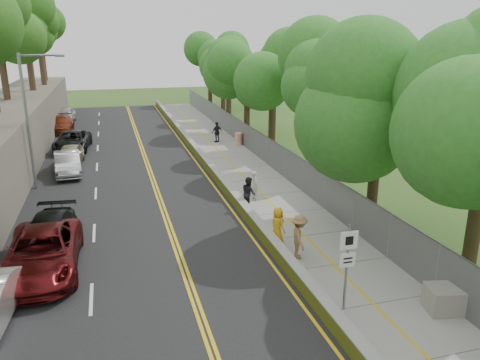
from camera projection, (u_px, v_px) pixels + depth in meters
name	position (u px, v px, depth m)	size (l,w,h in m)	color
ground	(283.00, 273.00, 18.33)	(140.00, 140.00, 0.00)	#33511E
road	(125.00, 177.00, 30.72)	(11.20, 66.00, 0.04)	black
sidewalk	(241.00, 168.00, 32.78)	(4.20, 66.00, 0.05)	gray
jersey_barrier	(209.00, 167.00, 32.10)	(0.42, 66.00, 0.60)	#BCD420
chainlink_fence	(270.00, 153.00, 33.03)	(0.04, 66.00, 2.00)	slate
trees_fenceside	(304.00, 65.00, 31.87)	(7.00, 66.00, 14.00)	#39862B
streetlight	(31.00, 112.00, 27.13)	(2.52, 0.22, 8.00)	gray
signpost	(347.00, 258.00, 15.25)	(0.62, 0.09, 3.10)	gray
construction_barrel	(239.00, 139.00, 39.48)	(0.63, 0.63, 1.03)	#E75227
concrete_block	(446.00, 299.00, 15.62)	(1.30, 0.97, 0.86)	slate
car_2	(42.00, 253.00, 18.12)	(2.72, 5.90, 1.64)	#581011
car_3	(48.00, 235.00, 19.94)	(2.05, 5.04, 1.46)	black
car_4	(70.00, 155.00, 33.36)	(1.65, 4.11, 1.40)	tan
car_5	(68.00, 163.00, 31.07)	(1.58, 4.52, 1.49)	#9B9CA0
car_6	(73.00, 141.00, 37.69)	(2.51, 5.43, 1.51)	black
car_7	(61.00, 124.00, 44.88)	(2.06, 5.07, 1.47)	maroon
car_8	(65.00, 115.00, 49.64)	(1.86, 4.63, 1.58)	silver
painter_0	(278.00, 225.00, 20.75)	(0.80, 0.52, 1.64)	gold
painter_1	(254.00, 185.00, 26.16)	(0.61, 0.40, 1.66)	beige
painter_2	(249.00, 193.00, 24.85)	(0.85, 0.66, 1.74)	black
painter_3	(299.00, 237.00, 19.24)	(1.21, 0.70, 1.88)	olive
person_far	(217.00, 132.00, 40.39)	(1.03, 0.43, 1.76)	black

